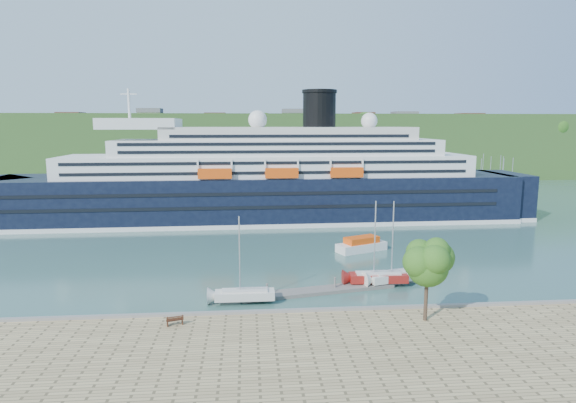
# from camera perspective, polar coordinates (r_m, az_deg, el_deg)

# --- Properties ---
(ground) EXTENTS (400.00, 400.00, 0.00)m
(ground) POSITION_cam_1_polar(r_m,az_deg,el_deg) (51.87, 4.95, -13.72)
(ground) COLOR #30554D
(ground) RESTS_ON ground
(far_hillside) EXTENTS (400.00, 50.00, 24.00)m
(far_hillside) POSITION_cam_1_polar(r_m,az_deg,el_deg) (192.46, -2.35, 6.65)
(far_hillside) COLOR #2E4E1F
(far_hillside) RESTS_ON ground
(quay_coping) EXTENTS (220.00, 0.50, 0.30)m
(quay_coping) POSITION_cam_1_polar(r_m,az_deg,el_deg) (51.26, 5.00, -12.62)
(quay_coping) COLOR slate
(quay_coping) RESTS_ON promenade
(cruise_ship) EXTENTS (121.85, 19.38, 27.31)m
(cruise_ship) POSITION_cam_1_polar(r_m,az_deg,el_deg) (100.60, -3.58, 5.39)
(cruise_ship) COLOR black
(cruise_ship) RESTS_ON ground
(park_bench) EXTENTS (1.81, 1.12, 1.08)m
(park_bench) POSITION_cam_1_polar(r_m,az_deg,el_deg) (48.83, -13.27, -13.47)
(park_bench) COLOR #4B2515
(park_bench) RESTS_ON promenade
(promenade_tree) EXTENTS (5.45, 5.45, 9.03)m
(promenade_tree) POSITION_cam_1_polar(r_m,az_deg,el_deg) (49.21, 16.15, -8.49)
(promenade_tree) COLOR #275A17
(promenade_tree) RESTS_ON promenade
(floating_pontoon) EXTENTS (19.30, 6.15, 0.43)m
(floating_pontoon) POSITION_cam_1_polar(r_m,az_deg,el_deg) (59.30, 3.64, -10.50)
(floating_pontoon) COLOR gray
(floating_pontoon) RESTS_ON ground
(sailboat_white_near) EXTENTS (7.45, 2.08, 9.62)m
(sailboat_white_near) POSITION_cam_1_polar(r_m,az_deg,el_deg) (54.57, -5.20, -7.20)
(sailboat_white_near) COLOR silver
(sailboat_white_near) RESTS_ON ground
(sailboat_red) EXTENTS (8.11, 2.62, 10.34)m
(sailboat_red) POSITION_cam_1_polar(r_m,az_deg,el_deg) (61.19, 10.74, -5.18)
(sailboat_red) COLOR maroon
(sailboat_red) RESTS_ON ground
(sailboat_white_far) EXTENTS (8.25, 4.27, 10.26)m
(sailboat_white_far) POSITION_cam_1_polar(r_m,az_deg,el_deg) (62.16, 12.71, -5.06)
(sailboat_white_far) COLOR silver
(sailboat_white_far) RESTS_ON ground
(tender_launch) EXTENTS (8.84, 5.95, 2.32)m
(tender_launch) POSITION_cam_1_polar(r_m,az_deg,el_deg) (78.45, 8.70, -4.98)
(tender_launch) COLOR #E74A0D
(tender_launch) RESTS_ON ground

